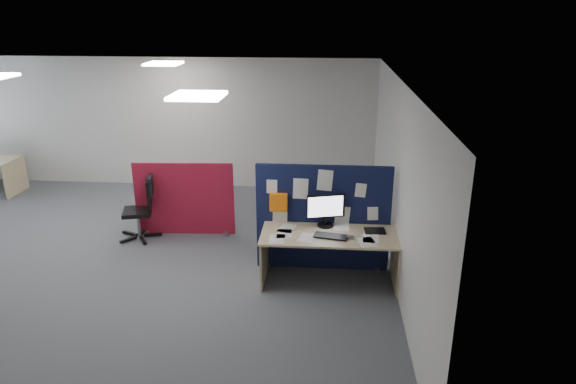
# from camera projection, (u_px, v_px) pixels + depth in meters

# --- Properties ---
(floor) EXTENTS (9.00, 9.00, 0.00)m
(floor) POSITION_uv_depth(u_px,v_px,m) (96.00, 257.00, 7.92)
(floor) COLOR #505358
(floor) RESTS_ON ground
(ceiling) EXTENTS (9.00, 7.00, 0.02)m
(ceiling) POSITION_uv_depth(u_px,v_px,m) (71.00, 80.00, 7.01)
(ceiling) COLOR white
(ceiling) RESTS_ON wall_back
(wall_back) EXTENTS (9.00, 0.02, 2.70)m
(wall_back) POSITION_uv_depth(u_px,v_px,m) (160.00, 123.00, 10.75)
(wall_back) COLOR silver
(wall_back) RESTS_ON floor
(wall_right) EXTENTS (0.02, 7.00, 2.70)m
(wall_right) POSITION_uv_depth(u_px,v_px,m) (397.00, 182.00, 7.13)
(wall_right) COLOR silver
(wall_right) RESTS_ON floor
(ceiling_lights) EXTENTS (4.10, 4.10, 0.04)m
(ceiling_lights) POSITION_uv_depth(u_px,v_px,m) (115.00, 76.00, 7.62)
(ceiling_lights) COLOR white
(ceiling_lights) RESTS_ON ceiling
(navy_divider) EXTENTS (1.92, 0.30, 1.58)m
(navy_divider) POSITION_uv_depth(u_px,v_px,m) (321.00, 218.00, 7.34)
(navy_divider) COLOR #0E1633
(navy_divider) RESTS_ON floor
(main_desk) EXTENTS (1.87, 0.83, 0.73)m
(main_desk) POSITION_uv_depth(u_px,v_px,m) (329.00, 243.00, 7.08)
(main_desk) COLOR beige
(main_desk) RESTS_ON floor
(monitor_main) EXTENTS (0.53, 0.22, 0.47)m
(monitor_main) POSITION_uv_depth(u_px,v_px,m) (326.00, 209.00, 7.14)
(monitor_main) COLOR black
(monitor_main) RESTS_ON main_desk
(keyboard) EXTENTS (0.48, 0.26, 0.02)m
(keyboard) POSITION_uv_depth(u_px,v_px,m) (331.00, 236.00, 6.87)
(keyboard) COLOR black
(keyboard) RESTS_ON main_desk
(mouse) EXTENTS (0.11, 0.08, 0.03)m
(mouse) POSITION_uv_depth(u_px,v_px,m) (350.00, 237.00, 6.84)
(mouse) COLOR gray
(mouse) RESTS_ON main_desk
(paper_tray) EXTENTS (0.29, 0.24, 0.01)m
(paper_tray) POSITION_uv_depth(u_px,v_px,m) (375.00, 231.00, 7.05)
(paper_tray) COLOR black
(paper_tray) RESTS_ON main_desk
(red_divider) EXTENTS (1.66, 0.30, 1.24)m
(red_divider) POSITION_uv_depth(u_px,v_px,m) (184.00, 200.00, 8.56)
(red_divider) COLOR maroon
(red_divider) RESTS_ON floor
(office_chair) EXTENTS (0.70, 0.68, 1.06)m
(office_chair) POSITION_uv_depth(u_px,v_px,m) (143.00, 204.00, 8.40)
(office_chair) COLOR black
(office_chair) RESTS_ON floor
(desk_papers) EXTENTS (1.47, 0.82, 0.00)m
(desk_papers) POSITION_uv_depth(u_px,v_px,m) (319.00, 235.00, 6.94)
(desk_papers) COLOR white
(desk_papers) RESTS_ON main_desk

